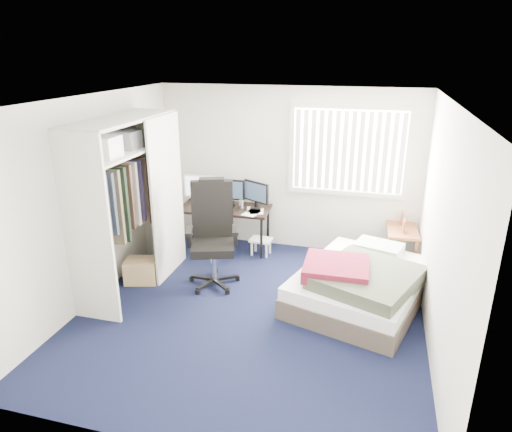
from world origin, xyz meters
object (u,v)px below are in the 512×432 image
object	(u,v)px
bed	(360,283)
nightstand	(402,231)
desk	(226,204)
office_chair	(213,244)

from	to	relation	value
bed	nightstand	bearing A→B (deg)	68.55
nightstand	bed	xyz separation A→B (m)	(-0.50, -1.28, -0.24)
desk	bed	bearing A→B (deg)	-28.90
desk	office_chair	size ratio (longest dim) A/B	1.01
desk	nightstand	world-z (taller)	desk
office_chair	nightstand	size ratio (longest dim) A/B	1.64
desk	office_chair	bearing A→B (deg)	-79.97
office_chair	bed	xyz separation A→B (m)	(1.95, -0.06, -0.27)
desk	office_chair	distance (m)	1.16
desk	nightstand	bearing A→B (deg)	2.00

